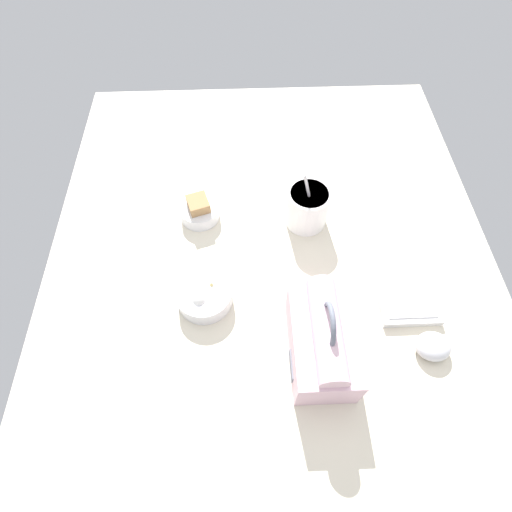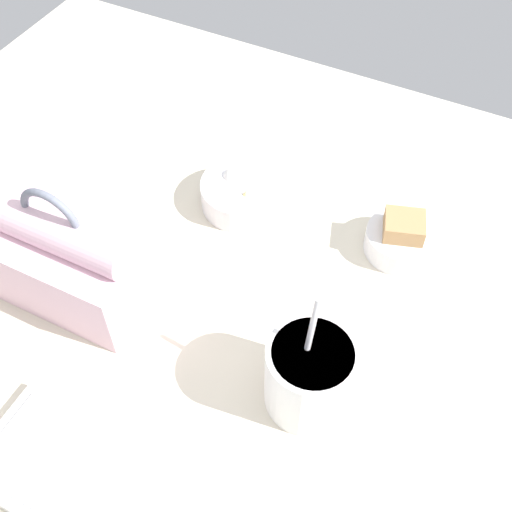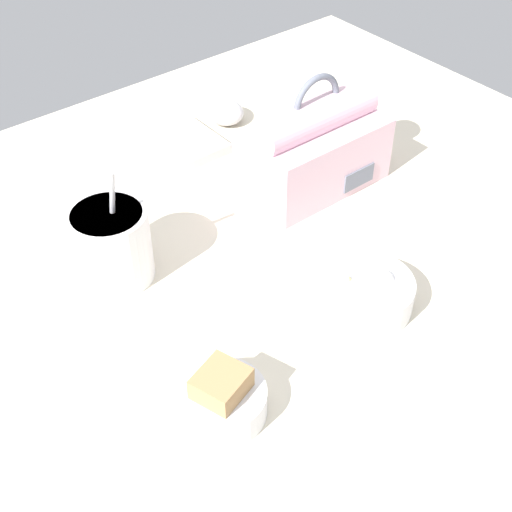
# 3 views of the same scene
# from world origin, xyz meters

# --- Properties ---
(desk_surface) EXTENTS (1.40, 1.10, 0.02)m
(desk_surface) POSITION_xyz_m (0.00, 0.00, 0.01)
(desk_surface) COLOR beige
(desk_surface) RESTS_ON ground
(keyboard) EXTENTS (0.33, 0.13, 0.02)m
(keyboard) POSITION_xyz_m (0.01, 0.30, 0.03)
(keyboard) COLOR silver
(keyboard) RESTS_ON desk_surface
(lunch_bag) EXTENTS (0.22, 0.13, 0.19)m
(lunch_bag) POSITION_xyz_m (0.22, 0.09, 0.09)
(lunch_bag) COLOR beige
(lunch_bag) RESTS_ON desk_surface
(soup_cup) EXTENTS (0.11, 0.11, 0.18)m
(soup_cup) POSITION_xyz_m (-0.13, 0.10, 0.08)
(soup_cup) COLOR white
(soup_cup) RESTS_ON desk_surface
(bento_bowl_sandwich) EXTENTS (0.10, 0.10, 0.06)m
(bento_bowl_sandwich) POSITION_xyz_m (-0.16, -0.18, 0.04)
(bento_bowl_sandwich) COLOR silver
(bento_bowl_sandwich) RESTS_ON desk_surface
(bento_bowl_snacks) EXTENTS (0.13, 0.13, 0.06)m
(bento_bowl_snacks) POSITION_xyz_m (0.09, -0.16, 0.04)
(bento_bowl_snacks) COLOR silver
(bento_bowl_snacks) RESTS_ON desk_surface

